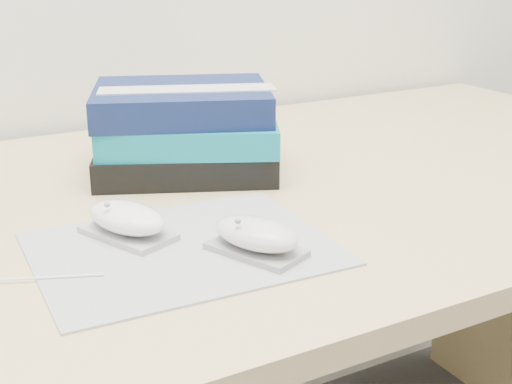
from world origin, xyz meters
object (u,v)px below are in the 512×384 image
mouse_front (256,236)px  book_stack (186,130)px  mouse_rear (127,220)px  desk (224,314)px

mouse_front → book_stack: (0.06, 0.31, 0.04)m
mouse_front → mouse_rear: bearing=134.1°
mouse_rear → book_stack: bearing=51.3°
mouse_rear → mouse_front: size_ratio=1.03×
desk → mouse_rear: mouse_rear is taller
desk → mouse_rear: (-0.20, -0.16, 0.26)m
desk → mouse_rear: bearing=-140.5°
mouse_front → book_stack: book_stack is taller
desk → book_stack: (-0.04, 0.04, 0.30)m
mouse_rear → book_stack: (0.16, 0.20, 0.04)m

